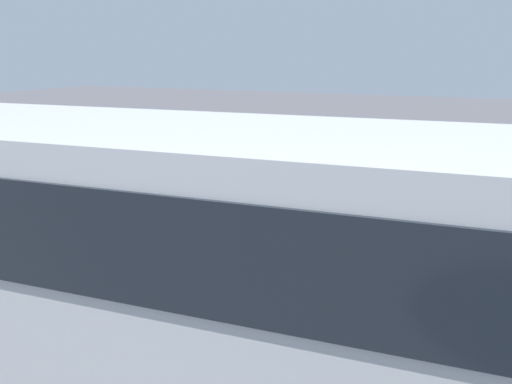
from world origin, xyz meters
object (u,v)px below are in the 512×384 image
(spectator_centre, at_px, (274,232))
(traffic_cone, at_px, (313,188))
(stunt_motorcycle, at_px, (204,173))
(tour_bus, at_px, (164,265))
(spectator_right, at_px, (206,226))
(parked_motorcycle_silver, at_px, (187,266))
(spectator_left, at_px, (337,247))
(spectator_far_right, at_px, (149,214))
(spectator_far_left, at_px, (434,261))

(spectator_centre, height_order, traffic_cone, spectator_centre)
(spectator_centre, xyz_separation_m, stunt_motorcycle, (3.98, -4.71, -0.45))
(tour_bus, height_order, spectator_centre, tour_bus)
(spectator_right, xyz_separation_m, traffic_cone, (-0.42, -5.51, -0.70))
(tour_bus, relative_size, parked_motorcycle_silver, 4.88)
(spectator_centre, distance_m, spectator_right, 1.27)
(spectator_left, height_order, parked_motorcycle_silver, spectator_left)
(spectator_far_right, bearing_deg, stunt_motorcycle, -72.48)
(spectator_far_right, relative_size, traffic_cone, 2.86)
(spectator_far_left, xyz_separation_m, stunt_motorcycle, (6.54, -4.98, -0.48))
(stunt_motorcycle, bearing_deg, parked_motorcycle_silver, 116.25)
(spectator_left, xyz_separation_m, spectator_far_right, (3.62, -0.22, -0.02))
(spectator_right, height_order, traffic_cone, spectator_right)
(tour_bus, xyz_separation_m, parked_motorcycle_silver, (1.04, -2.19, -1.16))
(spectator_far_left, height_order, spectator_right, spectator_far_left)
(spectator_centre, bearing_deg, traffic_cone, -81.05)
(spectator_far_left, distance_m, spectator_far_right, 5.02)
(spectator_centre, relative_size, stunt_motorcycle, 0.87)
(stunt_motorcycle, bearing_deg, spectator_centre, 130.21)
(tour_bus, xyz_separation_m, spectator_left, (-1.44, -2.55, -0.55))
(spectator_centre, distance_m, parked_motorcycle_silver, 1.60)
(spectator_far_right, xyz_separation_m, parked_motorcycle_silver, (-1.14, 0.57, -0.60))
(spectator_far_right, xyz_separation_m, stunt_motorcycle, (1.52, -4.82, -0.47))
(tour_bus, bearing_deg, spectator_right, -70.39)
(spectator_far_right, height_order, parked_motorcycle_silver, spectator_far_right)
(spectator_left, height_order, stunt_motorcycle, spectator_left)
(spectator_centre, distance_m, traffic_cone, 5.54)
(spectator_centre, height_order, spectator_right, spectator_centre)
(spectator_right, xyz_separation_m, spectator_far_right, (1.19, 0.03, 0.08))
(spectator_far_left, xyz_separation_m, spectator_far_right, (5.02, -0.16, -0.01))
(parked_motorcycle_silver, relative_size, traffic_cone, 3.22)
(spectator_far_left, distance_m, parked_motorcycle_silver, 3.95)
(spectator_left, bearing_deg, spectator_right, -5.82)
(spectator_far_left, height_order, spectator_centre, spectator_far_left)
(spectator_right, bearing_deg, tour_bus, 109.61)
(tour_bus, relative_size, spectator_far_right, 5.50)
(spectator_far_left, distance_m, spectator_right, 3.84)
(spectator_centre, xyz_separation_m, traffic_cone, (0.85, -5.43, -0.76))
(spectator_far_left, height_order, parked_motorcycle_silver, spectator_far_left)
(spectator_far_left, height_order, stunt_motorcycle, spectator_far_left)
(spectator_centre, height_order, spectator_far_right, spectator_far_right)
(spectator_far_right, height_order, stunt_motorcycle, spectator_far_right)
(spectator_far_left, xyz_separation_m, spectator_centre, (2.56, -0.27, -0.03))
(spectator_left, bearing_deg, tour_bus, 60.47)
(tour_bus, height_order, spectator_far_right, tour_bus)
(traffic_cone, bearing_deg, spectator_left, 109.35)
(spectator_left, bearing_deg, spectator_centre, -15.95)
(tour_bus, xyz_separation_m, spectator_right, (1.00, -2.79, -0.64))
(spectator_far_left, xyz_separation_m, parked_motorcycle_silver, (3.88, 0.41, -0.61))
(spectator_left, relative_size, spectator_centre, 1.03)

